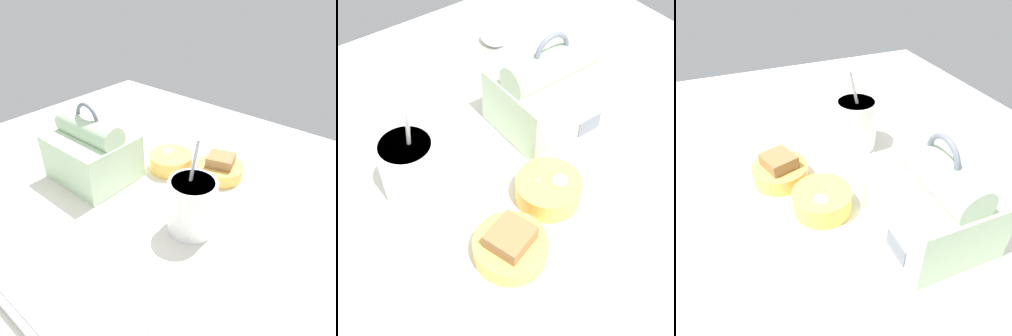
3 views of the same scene
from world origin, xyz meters
The scene contains 6 objects.
desk_surface centered at (0.00, 0.00, 1.00)cm, with size 140.00×110.00×2.00cm.
keyboard centered at (-0.29, 33.55, 3.02)cm, with size 39.54×12.36×2.10cm.
lunch_bag centered at (19.95, 5.17, 9.18)cm, with size 19.59×17.05×20.18cm.
soup_cup centered at (-10.59, 4.74, 8.18)cm, with size 9.78×9.78×19.85cm.
bento_bowl_sandwich centered at (-4.62, -15.53, 4.30)cm, with size 11.88×11.88×6.18cm.
bento_bowl_snacks centered at (7.42, -10.21, 4.32)cm, with size 11.42×11.42×5.17cm.
Camera 1 is at (-39.78, 46.82, 50.15)cm, focal length 35.00 mm.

